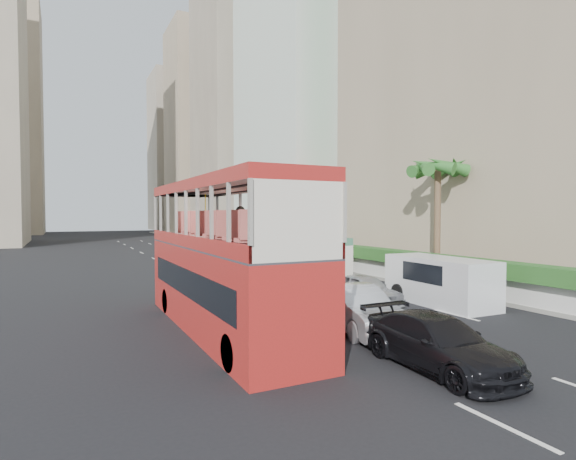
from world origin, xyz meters
TOP-DOWN VIEW (x-y plane):
  - ground_plane at (0.00, 0.00)m, footprint 200.00×200.00m
  - double_decker_bus at (-6.00, 0.00)m, footprint 2.50×11.00m
  - car_silver_lane_a at (-2.06, -2.17)m, footprint 2.28×4.82m
  - car_silver_lane_b at (0.94, 1.35)m, footprint 1.68×3.89m
  - car_black at (-2.37, -6.14)m, footprint 2.00×4.67m
  - van_asset at (1.17, 13.10)m, footprint 2.08×4.47m
  - minibus_near at (0.84, 7.05)m, footprint 2.80×6.35m
  - minibus_far at (3.95, 12.48)m, footprint 2.14×6.38m
  - panel_van_near at (3.87, -0.08)m, footprint 2.21×5.15m
  - panel_van_far at (4.27, 22.86)m, footprint 3.34×6.02m
  - sidewalk at (9.00, 25.00)m, footprint 6.00×120.00m
  - kerb_wall at (6.20, 14.00)m, footprint 0.30×44.00m
  - hedge at (6.20, 14.00)m, footprint 1.10×44.00m
  - palm_tree at (7.80, 4.00)m, footprint 0.36×0.36m
  - shell_station at (10.00, 23.00)m, footprint 6.50×8.00m
  - tower_stripe at (18.00, 34.00)m, footprint 16.00×18.00m
  - tower_mid at (18.00, 58.00)m, footprint 16.00×16.00m
  - tower_far_a at (17.00, 82.00)m, footprint 14.00×14.00m
  - tower_far_b at (17.00, 104.00)m, footprint 14.00×14.00m

SIDE VIEW (x-z plane):
  - ground_plane at x=0.00m, z-range 0.00..0.00m
  - car_silver_lane_a at x=-2.06m, z-range -0.76..0.76m
  - car_silver_lane_b at x=0.94m, z-range -0.65..0.65m
  - car_black at x=-2.37m, z-range -0.67..0.67m
  - van_asset at x=1.17m, z-range -0.62..0.62m
  - sidewalk at x=9.00m, z-range 0.00..0.18m
  - kerb_wall at x=6.20m, z-range 0.18..1.18m
  - panel_van_near at x=3.87m, z-range 0.00..2.03m
  - panel_van_far at x=4.27m, z-range 0.00..2.27m
  - minibus_near at x=0.84m, z-range 0.00..2.72m
  - minibus_far at x=3.95m, z-range 0.00..2.83m
  - hedge at x=6.20m, z-range 1.18..1.88m
  - double_decker_bus at x=-6.00m, z-range 0.00..5.06m
  - shell_station at x=10.00m, z-range 0.00..5.50m
  - palm_tree at x=7.80m, z-range 0.18..6.58m
  - tower_far_b at x=17.00m, z-range 0.00..40.00m
  - tower_far_a at x=17.00m, z-range 0.00..44.00m
  - tower_mid at x=18.00m, z-range 0.00..50.00m
  - tower_stripe at x=18.00m, z-range 0.00..58.00m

